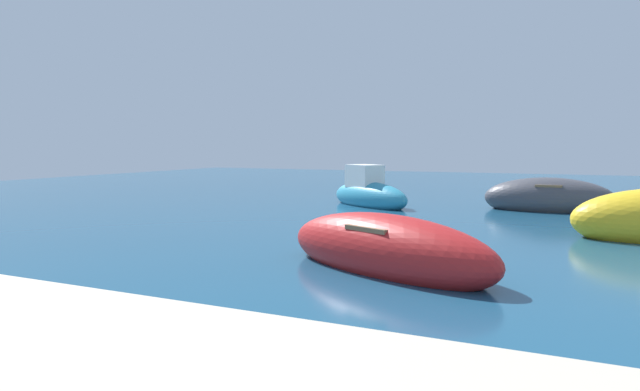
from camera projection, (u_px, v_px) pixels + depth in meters
name	position (u px, v px, depth m)	size (l,w,h in m)	color
moored_boat_3	(386.00, 250.00, 9.77)	(4.83, 3.16, 1.33)	#B21E1E
moored_boat_4	(548.00, 199.00, 18.76)	(4.31, 1.70, 1.49)	#3F3F47
moored_boat_5	(369.00, 194.00, 20.32)	(4.09, 3.31, 1.80)	teal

